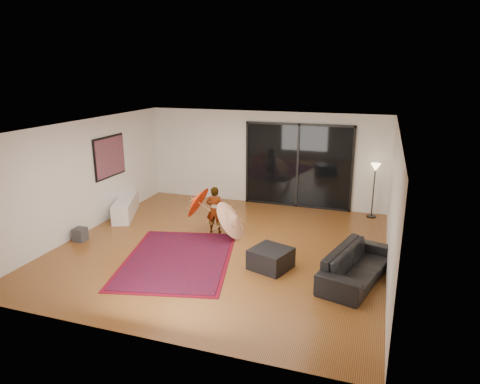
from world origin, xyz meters
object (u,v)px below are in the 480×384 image
at_px(sofa, 357,265).
at_px(child, 215,210).
at_px(ottoman, 271,259).
at_px(media_console, 126,207).

height_order(sofa, child, child).
height_order(ottoman, child, child).
bearing_deg(sofa, child, 83.17).
distance_m(media_console, ottoman, 4.92).
bearing_deg(child, media_console, -18.20).
height_order(sofa, ottoman, sofa).
bearing_deg(sofa, ottoman, 107.04).
bearing_deg(child, ottoman, 130.89).
distance_m(sofa, ottoman, 1.66).
xyz_separation_m(media_console, child, (2.77, -0.41, 0.33)).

